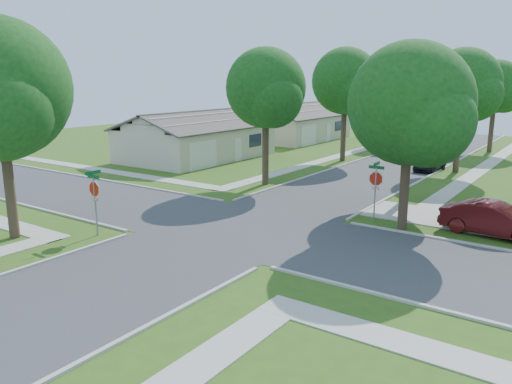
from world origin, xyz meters
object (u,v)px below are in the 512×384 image
object	(u,v)px
stop_sign_sw	(94,192)
tree_sw_corner	(0,95)
tree_e_near	(410,103)
tree_e_mid	(464,88)
tree_ne_corner	(411,110)
car_driveway	(495,220)
tree_w_far	(398,93)
stop_sign_ne	(376,181)
tree_w_near	(266,92)
tree_e_far	(496,89)
car_curb_east	(430,162)
car_curb_west	(441,136)
house_nw_far	(295,126)
house_nw_near	(198,141)
tree_w_mid	(346,84)

from	to	relation	value
stop_sign_sw	tree_sw_corner	distance (m)	5.54
tree_e_near	tree_e_mid	size ratio (longest dim) A/B	0.90
tree_ne_corner	car_driveway	world-z (taller)	tree_ne_corner
tree_ne_corner	tree_w_far	bearing A→B (deg)	110.28
stop_sign_ne	tree_w_near	world-z (taller)	tree_w_near
tree_sw_corner	tree_ne_corner	size ratio (longest dim) A/B	1.10
tree_e_far	car_curb_east	xyz separation A→B (m)	(-1.85, -13.52, -5.33)
stop_sign_ne	tree_w_far	world-z (taller)	tree_w_far
car_driveway	car_curb_west	distance (m)	35.18
tree_e_far	tree_ne_corner	distance (m)	29.85
stop_sign_sw	tree_sw_corner	bearing A→B (deg)	-140.03
house_nw_far	house_nw_near	bearing A→B (deg)	-90.00
tree_e_far	tree_sw_corner	bearing A→B (deg)	-106.56
tree_w_near	car_driveway	world-z (taller)	tree_w_near
tree_e_far	tree_e_near	bearing A→B (deg)	-90.00
tree_w_near	car_driveway	xyz separation A→B (m)	(14.72, -3.51, -5.35)
house_nw_far	tree_w_mid	bearing A→B (deg)	-44.07
stop_sign_sw	car_driveway	world-z (taller)	stop_sign_sw
tree_sw_corner	car_curb_east	xyz separation A→B (m)	(10.34, 27.48, -5.61)
tree_w_mid	car_curb_west	world-z (taller)	tree_w_mid
tree_e_far	tree_ne_corner	bearing A→B (deg)	-86.91
stop_sign_sw	car_curb_east	bearing A→B (deg)	73.20
tree_e_near	stop_sign_ne	bearing A→B (deg)	-90.68
stop_sign_sw	tree_e_far	xyz separation A→B (m)	(9.45, 38.71, 3.95)
tree_e_far	tree_w_far	size ratio (longest dim) A/B	1.09
stop_sign_sw	house_nw_near	bearing A→B (deg)	119.83
tree_w_near	tree_ne_corner	world-z (taller)	tree_w_near
tree_e_near	car_driveway	xyz separation A→B (m)	(5.32, -3.51, -4.88)
tree_w_far	tree_sw_corner	world-z (taller)	tree_sw_corner
house_nw_far	car_driveway	world-z (taller)	house_nw_far
tree_ne_corner	car_driveway	xyz separation A→B (m)	(3.71, 1.29, -4.83)
tree_w_far	house_nw_near	bearing A→B (deg)	-120.82
stop_sign_ne	stop_sign_sw	bearing A→B (deg)	-135.00
tree_ne_corner	house_nw_far	size ratio (longest dim) A/B	0.64
tree_e_mid	house_nw_near	bearing A→B (deg)	-163.85
tree_sw_corner	house_nw_far	xyz separation A→B (m)	(-8.56, 38.99, -4.75)
tree_e_far	tree_w_near	xyz separation A→B (m)	(-9.40, -25.00, 0.14)
tree_e_near	tree_w_far	size ratio (longest dim) A/B	1.03
tree_e_near	tree_w_far	xyz separation A→B (m)	(-9.40, 25.00, -0.14)
tree_ne_corner	tree_w_near	bearing A→B (deg)	156.44
tree_w_near	car_curb_east	bearing A→B (deg)	56.68
stop_sign_ne	tree_w_near	xyz separation A→B (m)	(-9.34, 4.31, 4.08)
tree_e_far	house_nw_far	xyz separation A→B (m)	(-20.75, -2.01, -4.46)
stop_sign_sw	tree_e_near	xyz separation A→B (m)	(9.45, 13.71, 3.61)
tree_w_near	car_driveway	distance (m)	16.05
tree_w_near	tree_e_far	bearing A→B (deg)	69.40
tree_e_near	tree_ne_corner	distance (m)	5.06
tree_e_mid	house_nw_near	size ratio (longest dim) A/B	0.68
tree_w_far	car_driveway	world-z (taller)	tree_w_far
tree_w_mid	car_curb_east	distance (m)	9.55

